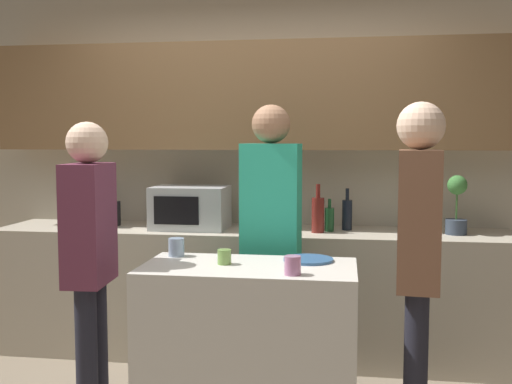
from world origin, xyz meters
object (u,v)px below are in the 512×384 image
microwave (191,207)px  potted_plant (457,205)px  cup_0 (176,247)px  person_right (90,250)px  cup_2 (293,265)px  bottle_1 (329,219)px  plate_on_island (308,260)px  bottle_0 (318,214)px  bottle_2 (347,214)px  person_center (418,248)px  toaster (100,214)px  cup_1 (224,257)px  person_left (271,222)px

microwave → potted_plant: bearing=0.0°
cup_0 → person_right: person_right is taller
cup_2 → person_right: 1.06m
cup_2 → bottle_1: bearing=84.3°
plate_on_island → person_right: person_right is taller
bottle_1 → cup_0: 1.28m
bottle_0 → bottle_2: (0.20, 0.15, -0.01)m
potted_plant → cup_0: (-1.64, -0.98, -0.15)m
cup_2 → microwave: bearing=122.2°
cup_0 → person_center: bearing=-11.5°
plate_on_island → cup_2: cup_2 is taller
toaster → cup_0: 1.31m
toaster → cup_0: (0.86, -0.98, -0.05)m
person_center → person_right: (-1.64, 0.02, -0.06)m
plate_on_island → cup_1: 0.44m
person_right → bottle_2: bearing=130.9°
bottle_2 → toaster: bearing=-177.0°
cup_1 → person_center: bearing=-5.1°
person_center → bottle_1: bearing=25.0°
cup_2 → bottle_2: bearing=79.9°
bottle_1 → person_center: size_ratio=0.13×
cup_0 → cup_2: bearing=-28.2°
toaster → bottle_1: 1.66m
potted_plant → person_center: 1.30m
plate_on_island → toaster: bearing=147.4°
toaster → person_right: bearing=-69.1°
bottle_2 → cup_2: bearing=-100.1°
bottle_2 → plate_on_island: bearing=-100.3°
cup_0 → cup_2: size_ratio=1.11×
toaster → person_center: person_center is taller
person_right → person_left: bearing=120.6°
cup_0 → plate_on_island: bearing=-2.0°
person_center → potted_plant: bearing=-12.1°
toaster → bottle_0: bottle_0 is taller
plate_on_island → person_left: person_left is taller
cup_0 → person_left: person_left is taller
person_right → cup_2: bearing=79.4°
person_left → person_center: size_ratio=1.02×
toaster → plate_on_island: 1.87m
bottle_2 → cup_0: bottle_2 is taller
bottle_2 → cup_1: size_ratio=3.85×
potted_plant → cup_1: (-1.34, -1.15, -0.16)m
potted_plant → bottle_2: (-0.72, 0.09, -0.09)m
cup_2 → person_left: size_ratio=0.05×
plate_on_island → cup_1: (-0.42, -0.14, 0.03)m
toaster → bottle_0: 1.58m
bottle_1 → bottle_2: bottle_2 is taller
microwave → cup_2: 1.59m
person_right → plate_on_island: bearing=96.6°
cup_2 → toaster: bearing=138.7°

